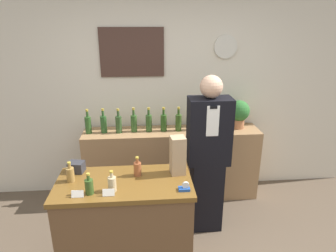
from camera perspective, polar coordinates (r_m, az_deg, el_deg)
back_wall at (r=3.86m, az=-1.17°, el=6.60°), size 5.20×0.09×2.70m
back_shelf at (r=3.92m, az=0.73°, el=-7.18°), size 2.20×0.42×0.92m
display_counter at (r=2.82m, az=-7.88°, el=-18.92°), size 1.13×0.58×0.96m
shopkeeper at (r=3.20m, az=7.60°, el=-5.86°), size 0.44×0.27×1.73m
potted_plant at (r=3.87m, az=13.36°, el=2.55°), size 0.26×0.26×0.36m
paper_bag at (r=2.58m, az=1.88°, el=-5.62°), size 0.14×0.14×0.34m
tape_dispenser at (r=2.41m, az=3.20°, el=-11.63°), size 0.09×0.06×0.07m
price_card_left at (r=2.41m, az=-16.86°, el=-12.28°), size 0.09×0.02×0.06m
price_card_right at (r=2.38m, az=-11.27°, el=-12.33°), size 0.09×0.02×0.06m
gift_box at (r=2.77m, az=-17.04°, el=-7.46°), size 0.15×0.13×0.09m
counter_bottle_0 at (r=2.63m, az=-18.11°, el=-8.70°), size 0.07×0.07×0.18m
counter_bottle_1 at (r=2.41m, az=-14.79°, el=-11.01°), size 0.07×0.07×0.18m
counter_bottle_2 at (r=2.41m, az=-10.60°, el=-10.71°), size 0.07×0.07×0.18m
counter_bottle_3 at (r=2.60m, az=-5.83°, el=-8.07°), size 0.07×0.07×0.18m
shelf_bottle_0 at (r=3.74m, az=-14.97°, el=0.30°), size 0.08×0.08×0.30m
shelf_bottle_1 at (r=3.72m, az=-12.16°, el=0.45°), size 0.08×0.08×0.30m
shelf_bottle_2 at (r=3.68m, az=-9.37°, el=0.42°), size 0.08×0.08×0.30m
shelf_bottle_3 at (r=3.70m, az=-6.51°, el=0.64°), size 0.08×0.08×0.30m
shelf_bottle_4 at (r=3.69m, az=-3.67°, el=0.68°), size 0.08×0.08×0.30m
shelf_bottle_5 at (r=3.69m, az=-0.83°, el=0.75°), size 0.08×0.08×0.30m
shelf_bottle_6 at (r=3.70m, az=2.01°, el=0.79°), size 0.08×0.08×0.30m
shelf_bottle_7 at (r=3.74m, az=4.79°, el=0.91°), size 0.08×0.08×0.30m
shelf_bottle_8 at (r=3.77m, az=7.53°, el=0.99°), size 0.08×0.08×0.30m
shelf_bottle_9 at (r=3.80m, az=10.28°, el=0.98°), size 0.08×0.08×0.30m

